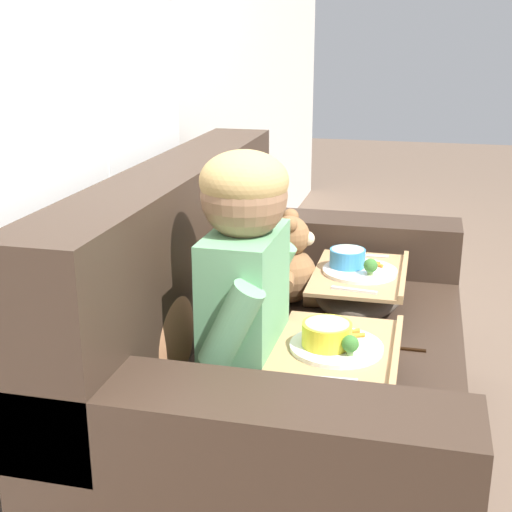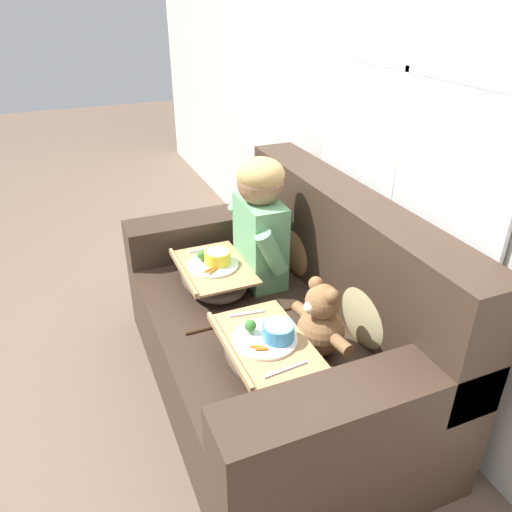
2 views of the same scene
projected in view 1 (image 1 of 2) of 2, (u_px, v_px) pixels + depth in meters
name	position (u px, v px, depth m)	size (l,w,h in m)	color
ground_plane	(294.00, 465.00, 2.30)	(14.00, 14.00, 0.00)	brown
wall_back_with_window	(86.00, 41.00, 2.04)	(8.00, 0.08, 2.60)	beige
couch	(274.00, 368.00, 2.21)	(1.65, 0.99, 0.96)	#38281E
throw_pillow_behind_child	(163.00, 317.00, 1.90)	(0.35, 0.17, 0.36)	#B2754C
throw_pillow_behind_teddy	(225.00, 251.00, 2.46)	(0.37, 0.18, 0.38)	tan
child_figure	(245.00, 261.00, 1.79)	(0.44, 0.22, 0.62)	#66A370
teddy_bear	(290.00, 264.00, 2.42)	(0.34, 0.24, 0.32)	brown
lap_tray_child	(335.00, 367.00, 1.82)	(0.45, 0.32, 0.20)	#473D33
lap_tray_teddy	(359.00, 287.00, 2.39)	(0.46, 0.30, 0.20)	#473D33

